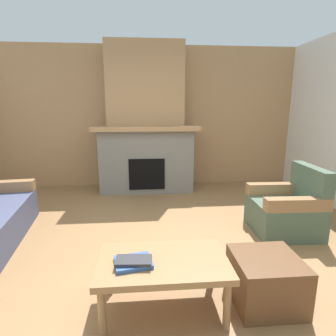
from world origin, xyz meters
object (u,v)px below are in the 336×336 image
(fireplace, at_px, (146,129))
(armchair, at_px, (287,209))
(coffee_table, at_px, (163,266))
(ottoman, at_px, (266,280))

(fireplace, distance_m, armchair, 2.84)
(fireplace, distance_m, coffee_table, 3.41)
(armchair, relative_size, ottoman, 1.63)
(fireplace, height_order, ottoman, fireplace)
(fireplace, bearing_deg, ottoman, -74.39)
(coffee_table, bearing_deg, armchair, 37.18)
(fireplace, distance_m, ottoman, 3.57)
(armchair, xyz_separation_m, coffee_table, (-1.67, -1.27, 0.08))
(ottoman, bearing_deg, coffee_table, -179.58)
(fireplace, xyz_separation_m, coffee_table, (0.09, -3.32, -0.79))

